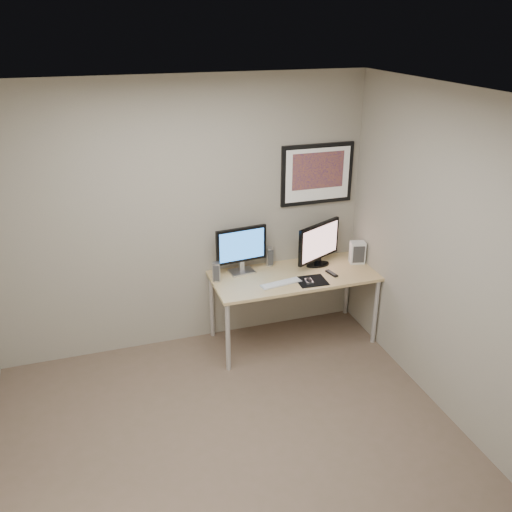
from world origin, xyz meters
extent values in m
plane|color=brown|center=(0.00, 0.00, 0.00)|extent=(3.60, 3.60, 0.00)
plane|color=white|center=(0.00, 0.00, 2.60)|extent=(3.60, 3.60, 0.00)
plane|color=gray|center=(0.00, 1.70, 1.30)|extent=(3.60, 0.00, 3.60)
plane|color=gray|center=(1.80, 0.00, 1.30)|extent=(0.00, 3.40, 3.40)
cube|color=#A37D4E|center=(1.00, 1.35, 0.71)|extent=(1.60, 0.70, 0.03)
cylinder|color=silver|center=(0.24, 1.04, 0.35)|extent=(0.04, 0.04, 0.70)
cylinder|color=silver|center=(0.24, 1.66, 0.35)|extent=(0.04, 0.04, 0.70)
cylinder|color=silver|center=(1.76, 1.04, 0.35)|extent=(0.04, 0.04, 0.70)
cylinder|color=silver|center=(1.76, 1.66, 0.35)|extent=(0.04, 0.04, 0.70)
cube|color=black|center=(1.35, 1.68, 1.62)|extent=(0.75, 0.03, 0.60)
cube|color=white|center=(1.35, 1.67, 1.62)|extent=(0.67, 0.00, 0.52)
cube|color=#C6671B|center=(1.35, 1.66, 1.66)|extent=(0.54, 0.00, 0.36)
cube|color=#B2B2B7|center=(0.53, 1.56, 0.74)|extent=(0.25, 0.19, 0.02)
cube|color=#B2B2B7|center=(0.53, 1.56, 0.80)|extent=(0.05, 0.04, 0.10)
cube|color=black|center=(0.53, 1.56, 1.02)|extent=(0.51, 0.09, 0.35)
cube|color=#2160B1|center=(0.53, 1.54, 1.02)|extent=(0.46, 0.05, 0.29)
cube|color=black|center=(1.31, 1.48, 0.74)|extent=(0.28, 0.23, 0.02)
cube|color=black|center=(1.31, 1.48, 0.78)|extent=(0.07, 0.06, 0.06)
cube|color=black|center=(1.31, 1.48, 0.99)|extent=(0.53, 0.29, 0.38)
cube|color=#CE968D|center=(1.31, 1.46, 0.99)|extent=(0.47, 0.24, 0.32)
cylinder|color=#B2B2B7|center=(0.25, 1.45, 0.82)|extent=(0.09, 0.09, 0.19)
cylinder|color=#B2B2B7|center=(0.84, 1.63, 0.83)|extent=(0.08, 0.08, 0.19)
cube|color=silver|center=(0.81, 1.20, 0.74)|extent=(0.41, 0.17, 0.01)
cube|color=black|center=(1.11, 1.17, 0.73)|extent=(0.29, 0.26, 0.00)
ellipsoid|color=black|center=(1.07, 1.15, 0.75)|extent=(0.07, 0.11, 0.03)
cube|color=black|center=(1.35, 1.25, 0.74)|extent=(0.07, 0.16, 0.02)
cube|color=silver|center=(1.72, 1.42, 0.84)|extent=(0.17, 0.14, 0.23)
camera|label=1|loc=(-0.82, -3.06, 3.04)|focal=38.00mm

